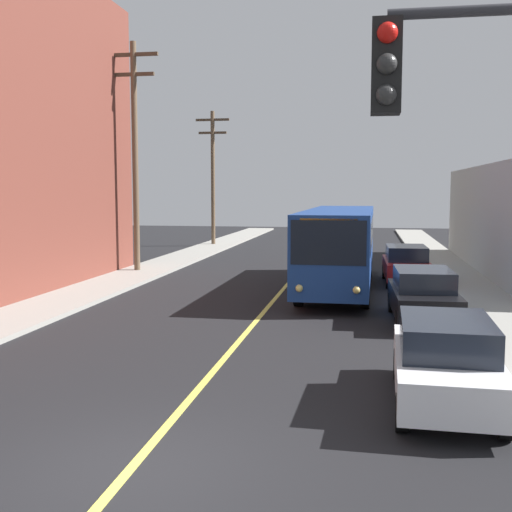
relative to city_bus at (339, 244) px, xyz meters
name	(u,v)px	position (x,y,z in m)	size (l,w,h in m)	color
ground_plane	(130,470)	(-2.20, -17.41, -1.82)	(120.00, 120.00, 0.00)	black
sidewalk_left	(28,314)	(-9.45, -7.41, -1.74)	(2.50, 90.00, 0.15)	gray
sidewalk_right	(510,331)	(5.05, -7.41, -1.74)	(2.50, 90.00, 0.15)	gray
lane_stripe_center	(277,297)	(-2.20, -2.41, -1.81)	(0.16, 60.00, 0.01)	#D8CC4C
city_bus	(339,244)	(0.00, 0.00, 0.00)	(2.74, 12.19, 3.20)	navy
parked_car_white	(445,360)	(2.55, -13.78, -0.98)	(1.93, 4.45, 1.62)	silver
parked_car_black	(423,295)	(2.78, -6.20, -0.98)	(1.95, 4.46, 1.62)	black
parked_car_red	(406,264)	(2.75, 1.84, -0.98)	(1.89, 4.44, 1.62)	maroon
utility_pole_mid	(135,147)	(-9.79, 3.24, 4.20)	(2.40, 0.28, 10.71)	brown
utility_pole_far	(213,171)	(-9.73, 18.37, 3.49)	(2.40, 0.28, 9.34)	brown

